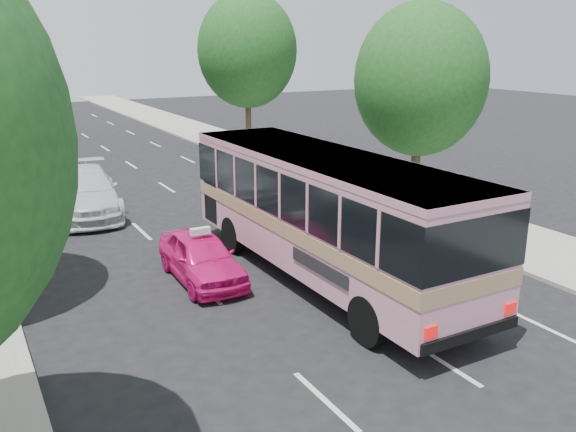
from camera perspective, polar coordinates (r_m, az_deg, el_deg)
ground at (r=14.23m, az=5.65°, el=-10.95°), size 120.00×120.00×0.00m
sidewalk_right at (r=34.82m, az=-1.56°, el=5.51°), size 4.00×90.00×0.12m
tree_right_near at (r=24.41m, az=12.55°, el=12.80°), size 5.10×5.10×7.95m
tree_right_far at (r=38.01m, az=-3.70°, el=15.57°), size 6.00×6.00×9.35m
pink_bus at (r=16.58m, az=3.38°, el=1.18°), size 2.89×11.06×3.52m
pink_taxi at (r=17.10m, az=-8.11°, el=-3.83°), size 1.70×3.98×1.34m
white_pickup at (r=24.64m, az=-18.49°, el=2.15°), size 3.18×6.24×1.73m
taxi_roof_sign at (r=16.86m, az=-8.21°, el=-1.40°), size 0.56×0.20×0.18m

